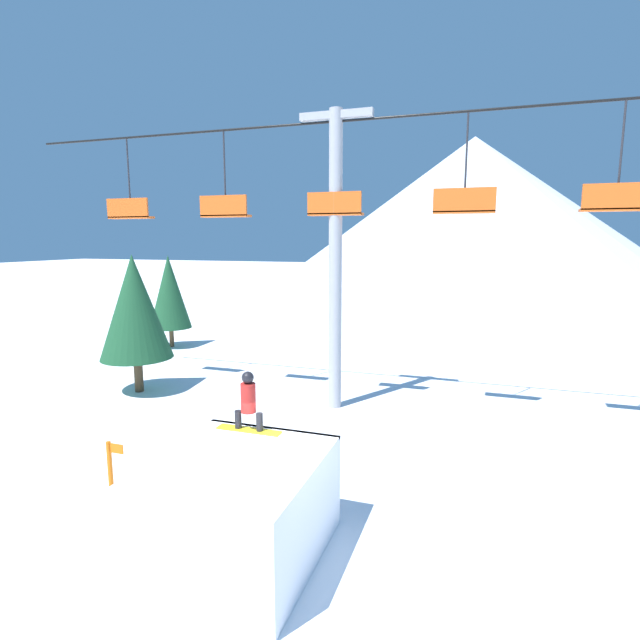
# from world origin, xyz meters

# --- Properties ---
(ground_plane) EXTENTS (220.00, 220.00, 0.00)m
(ground_plane) POSITION_xyz_m (0.00, 0.00, 0.00)
(ground_plane) COLOR white
(mountain_ridge) EXTENTS (63.17, 63.17, 23.07)m
(mountain_ridge) POSITION_xyz_m (0.00, 85.18, 11.53)
(mountain_ridge) COLOR silver
(mountain_ridge) RESTS_ON ground_plane
(snow_ramp) EXTENTS (2.89, 3.28, 1.87)m
(snow_ramp) POSITION_xyz_m (-0.76, -0.23, 0.94)
(snow_ramp) COLOR white
(snow_ramp) RESTS_ON ground_plane
(snowboarder) EXTENTS (1.38, 0.31, 1.25)m
(snowboarder) POSITION_xyz_m (-1.16, 1.07, 2.49)
(snowboarder) COLOR yellow
(snowboarder) RESTS_ON snow_ramp
(chairlift) EXTENTS (23.70, 0.44, 9.82)m
(chairlift) POSITION_xyz_m (-1.51, 8.20, 5.89)
(chairlift) COLOR #9E9EA3
(chairlift) RESTS_ON ground_plane
(pine_tree_near) EXTENTS (2.66, 2.66, 5.20)m
(pine_tree_near) POSITION_xyz_m (-9.08, 7.51, 3.24)
(pine_tree_near) COLOR #4C3823
(pine_tree_near) RESTS_ON ground_plane
(pine_tree_far) EXTENTS (2.18, 2.18, 4.92)m
(pine_tree_far) POSITION_xyz_m (-12.68, 14.72, 2.97)
(pine_tree_far) COLOR #4C3823
(pine_tree_far) RESTS_ON ground_plane
(trail_marker) EXTENTS (0.41, 0.10, 1.65)m
(trail_marker) POSITION_xyz_m (-3.86, 0.11, 0.88)
(trail_marker) COLOR orange
(trail_marker) RESTS_ON ground_plane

